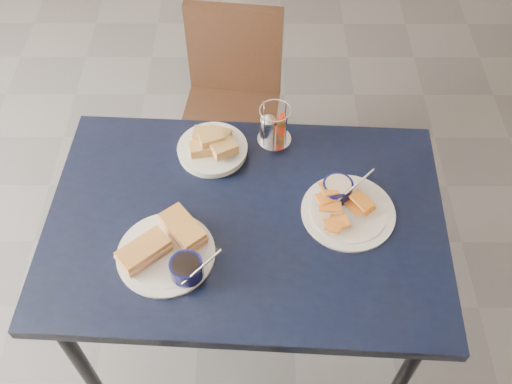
{
  "coord_description": "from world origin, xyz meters",
  "views": [
    {
      "loc": [
        0.23,
        -0.72,
        2.11
      ],
      "look_at": [
        0.23,
        0.27,
        0.82
      ],
      "focal_mm": 40.0,
      "sensor_mm": 36.0,
      "label": 1
    }
  ],
  "objects_px": {
    "plantain_plate": "(344,204)",
    "bread_basket": "(213,147)",
    "chair_far": "(230,91)",
    "sandwich_plate": "(169,250)",
    "condiment_caddy": "(273,127)",
    "dining_table": "(246,231)"
  },
  "relations": [
    {
      "from": "condiment_caddy",
      "to": "sandwich_plate",
      "type": "bearing_deg",
      "value": -123.86
    },
    {
      "from": "chair_far",
      "to": "condiment_caddy",
      "type": "distance_m",
      "value": 0.65
    },
    {
      "from": "sandwich_plate",
      "to": "condiment_caddy",
      "type": "distance_m",
      "value": 0.53
    },
    {
      "from": "sandwich_plate",
      "to": "condiment_caddy",
      "type": "bearing_deg",
      "value": 56.14
    },
    {
      "from": "plantain_plate",
      "to": "bread_basket",
      "type": "bearing_deg",
      "value": 151.3
    },
    {
      "from": "sandwich_plate",
      "to": "plantain_plate",
      "type": "bearing_deg",
      "value": 18.19
    },
    {
      "from": "chair_far",
      "to": "sandwich_plate",
      "type": "height_order",
      "value": "sandwich_plate"
    },
    {
      "from": "dining_table",
      "to": "bread_basket",
      "type": "xyz_separation_m",
      "value": [
        -0.11,
        0.25,
        0.1
      ]
    },
    {
      "from": "dining_table",
      "to": "plantain_plate",
      "type": "distance_m",
      "value": 0.3
    },
    {
      "from": "chair_far",
      "to": "condiment_caddy",
      "type": "height_order",
      "value": "condiment_caddy"
    },
    {
      "from": "dining_table",
      "to": "plantain_plate",
      "type": "xyz_separation_m",
      "value": [
        0.29,
        0.04,
        0.09
      ]
    },
    {
      "from": "bread_basket",
      "to": "condiment_caddy",
      "type": "bearing_deg",
      "value": 16.34
    },
    {
      "from": "chair_far",
      "to": "bread_basket",
      "type": "bearing_deg",
      "value": -92.6
    },
    {
      "from": "plantain_plate",
      "to": "bread_basket",
      "type": "height_order",
      "value": "plantain_plate"
    },
    {
      "from": "chair_far",
      "to": "sandwich_plate",
      "type": "distance_m",
      "value": 1.02
    },
    {
      "from": "chair_far",
      "to": "plantain_plate",
      "type": "relative_size",
      "value": 3.0
    },
    {
      "from": "dining_table",
      "to": "sandwich_plate",
      "type": "distance_m",
      "value": 0.26
    },
    {
      "from": "bread_basket",
      "to": "condiment_caddy",
      "type": "height_order",
      "value": "condiment_caddy"
    },
    {
      "from": "chair_far",
      "to": "sandwich_plate",
      "type": "bearing_deg",
      "value": -97.54
    },
    {
      "from": "chair_far",
      "to": "condiment_caddy",
      "type": "bearing_deg",
      "value": -72.76
    },
    {
      "from": "dining_table",
      "to": "condiment_caddy",
      "type": "xyz_separation_m",
      "value": [
        0.08,
        0.31,
        0.13
      ]
    },
    {
      "from": "plantain_plate",
      "to": "bread_basket",
      "type": "xyz_separation_m",
      "value": [
        -0.4,
        0.22,
        0.01
      ]
    }
  ]
}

